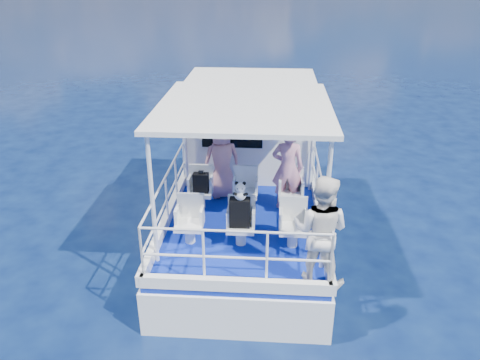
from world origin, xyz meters
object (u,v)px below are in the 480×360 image
at_px(backpack_center, 240,212).
at_px(panda, 240,191).
at_px(passenger_stbd_aft, 320,231).
at_px(passenger_port_fwd, 222,161).

relative_size(backpack_center, panda, 1.59).
relative_size(passenger_stbd_aft, panda, 5.38).
distance_m(backpack_center, panda, 0.43).
distance_m(passenger_port_fwd, passenger_stbd_aft, 3.32).
bearing_deg(passenger_port_fwd, panda, 82.83).
height_order(passenger_port_fwd, backpack_center, passenger_port_fwd).
bearing_deg(backpack_center, passenger_port_fwd, 105.02).
xyz_separation_m(passenger_port_fwd, backpack_center, (0.51, -1.89, -0.16)).
bearing_deg(passenger_stbd_aft, panda, -15.24).
relative_size(passenger_stbd_aft, backpack_center, 3.39).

